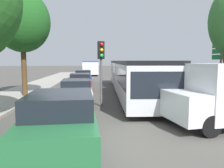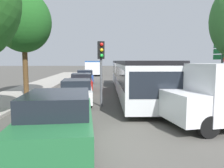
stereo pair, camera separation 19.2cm
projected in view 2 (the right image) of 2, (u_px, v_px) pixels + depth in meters
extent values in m
plane|color=#4F4C47|center=(115.00, 145.00, 6.28)|extent=(200.00, 200.00, 0.00)
cube|color=#9E998E|center=(44.00, 84.00, 22.31)|extent=(3.20, 42.95, 0.14)
cube|color=silver|center=(139.00, 81.00, 12.79)|extent=(2.70, 9.15, 1.96)
cube|color=black|center=(139.00, 75.00, 12.76)|extent=(2.71, 8.78, 0.86)
cube|color=black|center=(140.00, 62.00, 12.68)|extent=(2.70, 9.15, 0.19)
cube|color=silver|center=(126.00, 73.00, 21.34)|extent=(2.62, 6.28, 1.96)
cube|color=black|center=(126.00, 69.00, 21.31)|extent=(2.63, 6.03, 0.86)
cube|color=black|center=(126.00, 62.00, 21.23)|extent=(2.62, 6.28, 0.19)
cylinder|color=black|center=(130.00, 75.00, 17.78)|extent=(1.83, 1.01, 1.80)
cube|color=black|center=(157.00, 85.00, 8.29)|extent=(2.15, 0.16, 1.05)
cylinder|color=black|center=(171.00, 103.00, 10.01)|extent=(0.31, 0.96, 0.96)
cylinder|color=black|center=(126.00, 103.00, 9.96)|extent=(0.31, 0.96, 0.96)
cylinder|color=black|center=(147.00, 88.00, 15.79)|extent=(0.31, 0.96, 0.96)
cylinder|color=black|center=(119.00, 88.00, 15.74)|extent=(0.31, 0.96, 0.96)
cylinder|color=black|center=(137.00, 80.00, 21.45)|extent=(0.31, 0.96, 0.96)
cylinder|color=black|center=(116.00, 81.00, 21.40)|extent=(0.31, 0.96, 0.96)
cube|color=silver|center=(92.00, 67.00, 38.77)|extent=(3.06, 11.18, 1.92)
cube|color=black|center=(92.00, 65.00, 38.74)|extent=(3.04, 10.62, 0.81)
cube|color=#234C93|center=(92.00, 61.00, 38.66)|extent=(3.06, 11.18, 0.19)
cylinder|color=black|center=(87.00, 71.00, 42.35)|extent=(0.34, 0.98, 0.96)
cylinder|color=black|center=(97.00, 71.00, 42.57)|extent=(0.34, 0.98, 0.96)
cylinder|color=black|center=(86.00, 73.00, 35.46)|extent=(0.34, 0.98, 0.96)
cylinder|color=black|center=(99.00, 73.00, 35.68)|extent=(0.34, 0.98, 0.96)
cube|color=#236638|center=(58.00, 124.00, 6.19)|extent=(2.15, 4.51, 0.71)
cube|color=black|center=(57.00, 103.00, 6.02)|extent=(1.86, 2.41, 0.54)
cylinder|color=black|center=(41.00, 121.00, 7.52)|extent=(0.27, 0.68, 0.67)
cylinder|color=black|center=(86.00, 120.00, 7.70)|extent=(0.27, 0.68, 0.67)
cylinder|color=black|center=(14.00, 157.00, 4.74)|extent=(0.27, 0.68, 0.67)
cylinder|color=black|center=(86.00, 153.00, 4.92)|extent=(0.27, 0.68, 0.67)
cube|color=white|center=(77.00, 94.00, 12.32)|extent=(1.92, 4.04, 0.64)
cube|color=black|center=(77.00, 84.00, 12.16)|extent=(1.67, 2.16, 0.49)
cylinder|color=black|center=(66.00, 95.00, 13.50)|extent=(0.25, 0.61, 0.60)
cylinder|color=black|center=(89.00, 95.00, 13.67)|extent=(0.25, 0.61, 0.60)
cylinder|color=black|center=(62.00, 103.00, 11.02)|extent=(0.25, 0.61, 0.60)
cylinder|color=black|center=(90.00, 102.00, 11.18)|extent=(0.25, 0.61, 0.60)
cube|color=#B21E19|center=(82.00, 83.00, 17.83)|extent=(1.95, 4.09, 0.65)
cube|color=black|center=(82.00, 76.00, 17.67)|extent=(1.69, 2.19, 0.49)
cylinder|color=black|center=(74.00, 85.00, 19.03)|extent=(0.25, 0.62, 0.61)
cylinder|color=black|center=(90.00, 85.00, 19.20)|extent=(0.25, 0.62, 0.61)
cylinder|color=black|center=(72.00, 89.00, 16.51)|extent=(0.25, 0.62, 0.61)
cylinder|color=black|center=(91.00, 88.00, 16.68)|extent=(0.25, 0.62, 0.61)
cube|color=#284799|center=(85.00, 78.00, 23.83)|extent=(1.98, 4.15, 0.65)
cube|color=black|center=(85.00, 72.00, 23.67)|extent=(1.71, 2.22, 0.50)
cylinder|color=black|center=(79.00, 79.00, 25.05)|extent=(0.25, 0.63, 0.62)
cylinder|color=black|center=(91.00, 79.00, 25.22)|extent=(0.25, 0.63, 0.62)
cylinder|color=black|center=(78.00, 81.00, 22.50)|extent=(0.25, 0.63, 0.62)
cylinder|color=black|center=(92.00, 81.00, 22.67)|extent=(0.25, 0.63, 0.62)
cube|color=silver|center=(183.00, 107.00, 7.49)|extent=(1.21, 2.03, 1.00)
cylinder|color=black|center=(208.00, 127.00, 6.82)|extent=(0.75, 0.36, 0.72)
cylinder|color=black|center=(180.00, 114.00, 8.44)|extent=(0.75, 0.36, 0.72)
cylinder|color=#56595E|center=(101.00, 74.00, 11.36)|extent=(0.12, 0.12, 3.40)
cube|color=black|center=(101.00, 50.00, 11.23)|extent=(0.37, 0.31, 0.90)
sphere|color=red|center=(102.00, 44.00, 11.06)|extent=(0.18, 0.18, 0.18)
sphere|color=#EAAD14|center=(102.00, 50.00, 11.09)|extent=(0.18, 0.18, 0.18)
sphere|color=green|center=(102.00, 56.00, 11.12)|extent=(0.18, 0.18, 0.18)
cylinder|color=#56595E|center=(222.00, 71.00, 12.46)|extent=(0.10, 0.10, 3.60)
cube|color=#197A38|center=(223.00, 45.00, 12.30)|extent=(0.37, 1.38, 0.28)
cube|color=#197A38|center=(223.00, 51.00, 12.34)|extent=(0.37, 1.38, 0.28)
cube|color=#197A38|center=(222.00, 57.00, 12.37)|extent=(0.37, 1.38, 0.28)
cylinder|color=#51381E|center=(26.00, 71.00, 14.25)|extent=(0.33, 0.33, 3.43)
ellipsoid|color=#1E561E|center=(23.00, 22.00, 13.91)|extent=(3.50, 3.50, 3.90)
ellipsoid|color=#286623|center=(11.00, 30.00, 13.41)|extent=(2.10, 2.10, 2.15)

